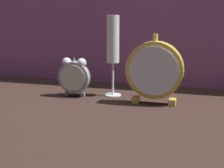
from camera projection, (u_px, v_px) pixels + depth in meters
ground_plane at (104, 107)px, 1.06m from camera, size 4.00×4.00×0.00m
alarm_clock_twin_bell at (74, 75)px, 1.17m from camera, size 0.10×0.03×0.12m
mantel_clock_silver at (155, 70)px, 1.07m from camera, size 0.17×0.04×0.20m
champagne_flute at (113, 45)px, 1.16m from camera, size 0.05×0.05×0.25m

